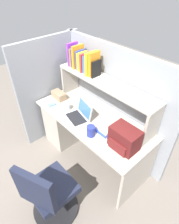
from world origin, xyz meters
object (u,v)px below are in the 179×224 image
Objects in this scene: backpack at (124,139)px; snack_canister at (91,131)px; tissue_box at (59,95)px; laptop at (80,115)px; paper_cup at (67,107)px; computer_mouse at (52,105)px; office_chair at (49,195)px.

snack_canister is (-0.36, -0.14, -0.06)m from backpack.
laptop is at bearing -5.79° from tissue_box.
paper_cup is (-0.92, -0.04, -0.08)m from backpack.
laptop is 0.68m from backpack.
office_chair is (0.88, -0.66, -0.35)m from computer_mouse.
laptop is 0.47m from computer_mouse.
computer_mouse is 0.20m from tissue_box.
tissue_box is at bearing 121.82° from computer_mouse.
office_chair reaches higher than paper_cup.
office_chair is at bearing -30.22° from computer_mouse.
laptop is 0.34m from snack_canister.
computer_mouse is 0.24m from paper_cup.
tissue_box is (-1.22, 0.03, -0.07)m from backpack.
tissue_box is at bearing 173.40° from laptop.
laptop is 1.62× the size of tissue_box.
tissue_box is 1.34m from office_chair.
computer_mouse is 0.78m from snack_canister.
paper_cup is at bearing -177.28° from backpack.
paper_cup is at bearing 32.94° from computer_mouse.
snack_canister is at bearing -103.19° from office_chair.
computer_mouse is at bearing -179.02° from snack_canister.
paper_cup is at bearing -71.25° from office_chair.
laptop is 2.74× the size of snack_canister.
tissue_box is at bearing 169.15° from snack_canister.
laptop reaches higher than snack_canister.
backpack is 0.92m from paper_cup.
snack_canister is at bearing -9.45° from paper_cup.
backpack is at bearing 14.27° from computer_mouse.
computer_mouse is (-0.46, -0.12, -0.03)m from laptop.
backpack is at bearing 2.72° from paper_cup.
backpack is 2.31× the size of snack_canister.
office_chair is at bearing -40.27° from tissue_box.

